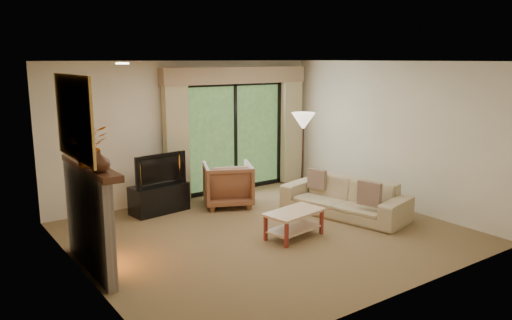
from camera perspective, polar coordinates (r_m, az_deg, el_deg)
floor at (r=7.76m, az=1.29°, el=-8.34°), size 5.50×5.50×0.00m
ceiling at (r=7.30m, az=1.38°, el=11.22°), size 5.50×5.50×0.00m
wall_back at (r=9.52m, az=-7.66°, el=3.34°), size 5.00×0.00×5.00m
wall_front at (r=5.66m, az=16.58°, el=-2.65°), size 5.00×0.00×5.00m
wall_left at (r=6.23m, az=-19.47°, el=-1.56°), size 0.00×5.00×5.00m
wall_right at (r=9.30m, az=15.10°, el=2.86°), size 0.00×5.00×5.00m
fireplace at (r=6.60m, az=-18.59°, el=-6.31°), size 0.24×1.70×1.37m
mirror at (r=6.32m, az=-20.06°, el=4.57°), size 0.07×1.45×1.02m
sliding_door at (r=10.01m, az=-2.42°, el=2.67°), size 2.26×0.10×2.16m
curtain_left at (r=9.24m, az=-9.11°, el=2.42°), size 0.45×0.18×2.35m
curtain_right at (r=10.69m, az=4.01°, el=3.76°), size 0.45×0.18×2.35m
cornice at (r=9.82m, az=-2.19°, el=9.66°), size 3.20×0.24×0.32m
media_console at (r=8.87m, az=-11.00°, el=-4.33°), size 1.04×0.56×0.49m
tv at (r=8.74m, az=-11.13°, el=-1.00°), size 0.98×0.25×0.56m
armchair at (r=9.09m, az=-3.23°, el=-2.78°), size 1.13×1.14×0.79m
sofa at (r=8.65m, az=10.06°, el=-4.25°), size 1.34×2.29×0.63m
pillow_near at (r=8.14m, az=12.84°, el=-3.78°), size 0.19×0.40×0.39m
pillow_far at (r=8.98m, az=6.98°, el=-2.17°), size 0.18×0.37×0.36m
coffee_table at (r=7.55m, az=4.38°, el=-7.31°), size 0.98×0.65×0.41m
floor_lamp at (r=9.47m, az=5.35°, el=0.43°), size 0.56×0.56×1.65m
vase at (r=5.93m, az=-17.46°, el=-0.12°), size 0.28×0.28×0.25m
branches at (r=6.26m, az=-18.59°, el=1.53°), size 0.45×0.40×0.49m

